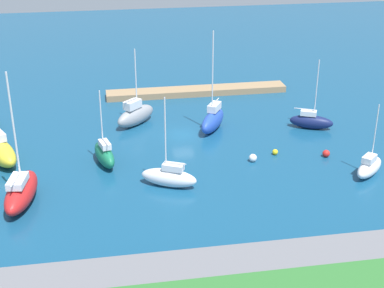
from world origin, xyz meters
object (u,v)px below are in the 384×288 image
sailboat_blue_lone_south (213,119)px  sailboat_white_by_breakwater (369,167)px  sailboat_navy_lone_north (311,121)px  mooring_buoy_white (253,158)px  sailboat_red_far_north (21,191)px  sailboat_gray_center_basin (135,115)px  sailboat_green_off_beacon (104,154)px  sailboat_white_inner_mooring (169,177)px  mooring_buoy_red (326,153)px  pier_dock (197,91)px  mooring_buoy_yellow (275,152)px

sailboat_blue_lone_south → sailboat_white_by_breakwater: bearing=73.6°
sailboat_navy_lone_north → mooring_buoy_white: size_ratio=10.14×
sailboat_blue_lone_south → sailboat_navy_lone_north: (-12.06, 1.57, -0.40)m
sailboat_red_far_north → sailboat_gray_center_basin: 21.56m
sailboat_green_off_beacon → sailboat_white_inner_mooring: sailboat_white_inner_mooring is taller
sailboat_white_by_breakwater → sailboat_navy_lone_north: sailboat_navy_lone_north is taller
sailboat_red_far_north → sailboat_white_inner_mooring: bearing=-76.6°
sailboat_blue_lone_south → mooring_buoy_white: size_ratio=14.33×
sailboat_blue_lone_south → mooring_buoy_red: 14.55m
sailboat_gray_center_basin → mooring_buoy_white: sailboat_gray_center_basin is taller
sailboat_blue_lone_south → sailboat_white_inner_mooring: 15.30m
sailboat_green_off_beacon → sailboat_blue_lone_south: bearing=-75.1°
sailboat_blue_lone_south → sailboat_gray_center_basin: sailboat_blue_lone_south is taller
pier_dock → mooring_buoy_yellow: 22.28m
sailboat_blue_lone_south → sailboat_red_far_north: sailboat_red_far_north is taller
sailboat_navy_lone_north → sailboat_white_inner_mooring: bearing=-123.0°
sailboat_white_inner_mooring → sailboat_gray_center_basin: bearing=-57.1°
sailboat_gray_center_basin → sailboat_green_off_beacon: size_ratio=1.17×
sailboat_gray_center_basin → mooring_buoy_yellow: bearing=-82.9°
sailboat_white_by_breakwater → sailboat_blue_lone_south: size_ratio=0.62×
sailboat_white_by_breakwater → sailboat_white_inner_mooring: 20.67m
sailboat_blue_lone_south → pier_dock: bearing=-150.8°
sailboat_navy_lone_north → mooring_buoy_yellow: 9.43m
sailboat_blue_lone_south → sailboat_white_inner_mooring: (7.20, 13.50, -0.32)m
mooring_buoy_yellow → pier_dock: bearing=-77.1°
sailboat_white_inner_mooring → mooring_buoy_red: sailboat_white_inner_mooring is taller
sailboat_blue_lone_south → mooring_buoy_white: (-2.49, 9.49, -0.93)m
sailboat_blue_lone_south → mooring_buoy_yellow: sailboat_blue_lone_south is taller
sailboat_red_far_north → sailboat_gray_center_basin: (-12.09, -17.85, 0.02)m
sailboat_white_by_breakwater → mooring_buoy_white: (10.96, -5.13, -0.52)m
sailboat_white_inner_mooring → mooring_buoy_white: bearing=-131.4°
sailboat_white_by_breakwater → mooring_buoy_red: bearing=76.3°
mooring_buoy_red → sailboat_blue_lone_south: bearing=-42.1°
sailboat_red_far_north → sailboat_white_inner_mooring: sailboat_red_far_north is taller
sailboat_blue_lone_south → mooring_buoy_red: sailboat_blue_lone_south is taller
pier_dock → sailboat_gray_center_basin: 14.07m
sailboat_red_far_north → mooring_buoy_yellow: size_ratio=19.87×
sailboat_white_inner_mooring → sailboat_navy_lone_north: bearing=-122.1°
sailboat_white_by_breakwater → sailboat_gray_center_basin: 28.87m
sailboat_red_far_north → sailboat_green_off_beacon: 10.66m
pier_dock → sailboat_green_off_beacon: bearing=56.6°
sailboat_green_off_beacon → mooring_buoy_white: bearing=-111.5°
pier_dock → sailboat_white_by_breakwater: size_ratio=3.37×
sailboat_gray_center_basin → sailboat_white_inner_mooring: 16.90m
mooring_buoy_white → mooring_buoy_red: bearing=178.4°
mooring_buoy_yellow → sailboat_red_far_north: bearing=13.4°
pier_dock → mooring_buoy_yellow: bearing=102.9°
sailboat_gray_center_basin → sailboat_blue_lone_south: bearing=-64.3°
sailboat_blue_lone_south → sailboat_navy_lone_north: sailboat_blue_lone_south is taller
sailboat_white_by_breakwater → sailboat_green_off_beacon: (26.81, -7.19, 0.24)m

